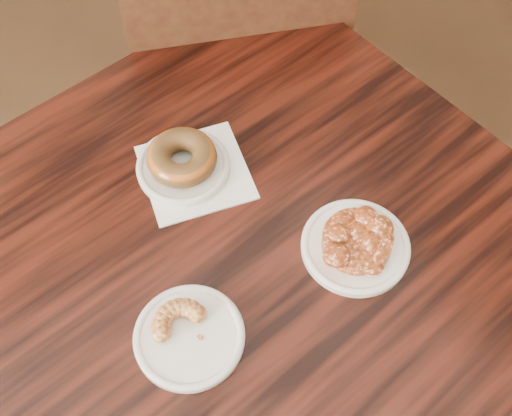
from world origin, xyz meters
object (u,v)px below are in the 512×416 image
cafe_table (250,337)px  cruller_fragment (188,332)px  glazed_donut (182,157)px  apple_fritter (357,239)px  chair_far (230,65)px

cafe_table → cruller_fragment: bearing=-160.7°
glazed_donut → apple_fritter: bearing=-58.8°
cruller_fragment → chair_far: bearing=57.8°
cafe_table → apple_fritter: bearing=-38.6°
chair_far → cruller_fragment: size_ratio=9.18×
chair_far → cafe_table: bearing=83.0°
cafe_table → cruller_fragment: cruller_fragment is taller
chair_far → cruller_fragment: (-0.46, -0.72, 0.33)m
cafe_table → cruller_fragment: (-0.15, -0.08, 0.40)m
glazed_donut → cafe_table: bearing=-84.8°
chair_far → cruller_fragment: 0.92m
chair_far → glazed_donut: 0.65m
cafe_table → apple_fritter: apple_fritter is taller
cafe_table → glazed_donut: bearing=85.2°
cafe_table → apple_fritter: size_ratio=6.40×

